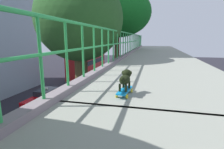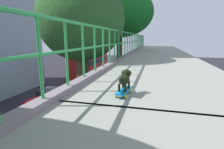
{
  "view_description": "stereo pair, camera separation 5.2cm",
  "coord_description": "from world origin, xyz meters",
  "px_view_note": "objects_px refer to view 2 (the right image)",
  "views": [
    {
      "loc": [
        1.15,
        -1.61,
        6.02
      ],
      "look_at": [
        0.4,
        1.57,
        5.34
      ],
      "focal_mm": 28.06,
      "sensor_mm": 36.0,
      "label": 1
    },
    {
      "loc": [
        1.2,
        -1.6,
        6.02
      ],
      "look_at": [
        0.4,
        1.57,
        5.34
      ],
      "focal_mm": 28.06,
      "sensor_mm": 36.0,
      "label": 2
    }
  ],
  "objects_px": {
    "toy_skateboard": "(124,91)",
    "small_dog": "(125,78)",
    "car_blue_fifth": "(64,110)",
    "city_bus": "(90,64)",
    "car_red_taxi_sixth": "(47,97)"
  },
  "relations": [
    {
      "from": "car_blue_fifth",
      "to": "car_red_taxi_sixth",
      "type": "xyz_separation_m",
      "value": [
        -3.39,
        2.88,
        -0.16
      ]
    },
    {
      "from": "car_blue_fifth",
      "to": "toy_skateboard",
      "type": "bearing_deg",
      "value": -54.18
    },
    {
      "from": "car_blue_fifth",
      "to": "small_dog",
      "type": "relative_size",
      "value": 10.4
    },
    {
      "from": "city_bus",
      "to": "toy_skateboard",
      "type": "xyz_separation_m",
      "value": [
        9.7,
        -23.49,
        3.21
      ]
    },
    {
      "from": "toy_skateboard",
      "to": "city_bus",
      "type": "bearing_deg",
      "value": 112.44
    },
    {
      "from": "city_bus",
      "to": "toy_skateboard",
      "type": "relative_size",
      "value": 20.71
    },
    {
      "from": "toy_skateboard",
      "to": "small_dog",
      "type": "relative_size",
      "value": 1.24
    },
    {
      "from": "car_blue_fifth",
      "to": "city_bus",
      "type": "xyz_separation_m",
      "value": [
        -3.73,
        15.22,
        1.22
      ]
    },
    {
      "from": "car_blue_fifth",
      "to": "small_dog",
      "type": "distance_m",
      "value": 11.18
    },
    {
      "from": "small_dog",
      "to": "car_blue_fifth",
      "type": "bearing_deg",
      "value": 125.94
    },
    {
      "from": "car_blue_fifth",
      "to": "toy_skateboard",
      "type": "height_order",
      "value": "toy_skateboard"
    },
    {
      "from": "city_bus",
      "to": "small_dog",
      "type": "xyz_separation_m",
      "value": [
        9.71,
        -23.46,
        3.42
      ]
    },
    {
      "from": "car_red_taxi_sixth",
      "to": "city_bus",
      "type": "relative_size",
      "value": 0.42
    },
    {
      "from": "car_red_taxi_sixth",
      "to": "city_bus",
      "type": "distance_m",
      "value": 12.42
    },
    {
      "from": "car_blue_fifth",
      "to": "city_bus",
      "type": "distance_m",
      "value": 15.72
    }
  ]
}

